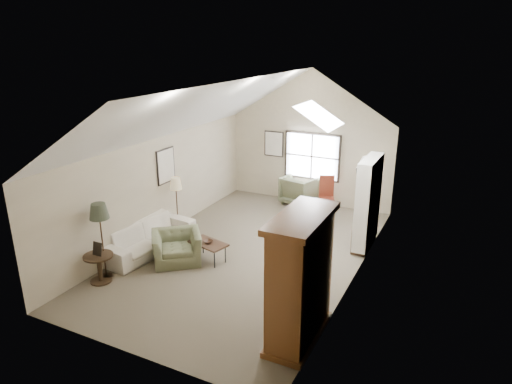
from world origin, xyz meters
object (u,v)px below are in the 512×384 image
at_px(armoire, 300,279).
at_px(coffee_table, 209,251).
at_px(armchair_far, 300,190).
at_px(side_table, 100,268).
at_px(side_chair, 327,195).
at_px(sofa, 148,237).
at_px(armchair_near, 177,247).

height_order(armoire, coffee_table, armoire).
bearing_deg(coffee_table, armchair_far, 83.62).
distance_m(side_table, side_chair, 6.51).
xyz_separation_m(sofa, armchair_far, (2.04, 4.60, 0.08)).
bearing_deg(armchair_far, side_chair, 171.43).
bearing_deg(sofa, armoire, -102.50).
bearing_deg(armchair_far, coffee_table, 97.58).
distance_m(armchair_near, armchair_far, 4.88).
height_order(armchair_far, side_chair, side_chair).
height_order(side_table, side_chair, side_chair).
height_order(sofa, coffee_table, sofa).
bearing_deg(armoire, coffee_table, 149.04).
xyz_separation_m(sofa, coffee_table, (1.55, 0.19, -0.13)).
distance_m(sofa, armchair_near, 0.94).
relative_size(armchair_far, side_table, 1.57).
bearing_deg(armchair_near, armoire, -60.37).
relative_size(sofa, side_chair, 2.24).
distance_m(armchair_far, side_chair, 1.06).
bearing_deg(armoire, sofa, 161.05).
relative_size(armoire, armchair_far, 2.32).
bearing_deg(sofa, armchair_near, -92.72).
height_order(armchair_near, armchair_far, armchair_far).
xyz_separation_m(side_table, side_chair, (2.97, 5.79, 0.24)).
relative_size(sofa, armchair_near, 2.28).
xyz_separation_m(armoire, sofa, (-4.38, 1.50, -0.75)).
xyz_separation_m(sofa, side_chair, (3.02, 4.19, 0.19)).
relative_size(armoire, side_chair, 2.04).
bearing_deg(side_table, armoire, 1.27).
bearing_deg(side_chair, coffee_table, -132.31).
bearing_deg(side_chair, armoire, -98.68).
relative_size(armchair_near, side_chair, 0.98).
bearing_deg(coffee_table, armchair_near, -150.85).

